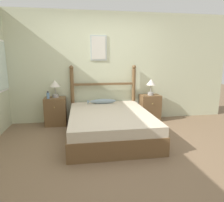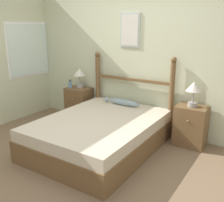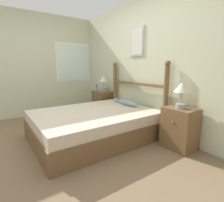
# 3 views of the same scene
# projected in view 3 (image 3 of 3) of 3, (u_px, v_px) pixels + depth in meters

# --- Properties ---
(ground_plane) EXTENTS (16.00, 16.00, 0.00)m
(ground_plane) POSITION_uv_depth(u_px,v_px,m) (59.00, 145.00, 2.82)
(ground_plane) COLOR #7A6047
(wall_back) EXTENTS (6.40, 0.08, 2.55)m
(wall_back) POSITION_uv_depth(u_px,v_px,m) (140.00, 65.00, 3.55)
(wall_back) COLOR beige
(wall_back) RESTS_ON ground_plane
(wall_left) EXTENTS (0.08, 6.40, 2.55)m
(wall_left) POSITION_uv_depth(u_px,v_px,m) (29.00, 65.00, 4.30)
(wall_left) COLOR beige
(wall_left) RESTS_ON ground_plane
(bed) EXTENTS (1.55, 2.04, 0.48)m
(bed) POSITION_uv_depth(u_px,v_px,m) (95.00, 124.00, 3.10)
(bed) COLOR brown
(bed) RESTS_ON ground_plane
(headboard) EXTENTS (1.56, 0.09, 1.34)m
(headboard) POSITION_uv_depth(u_px,v_px,m) (136.00, 92.00, 3.55)
(headboard) COLOR brown
(headboard) RESTS_ON ground_plane
(nightstand_left) EXTENTS (0.47, 0.39, 0.63)m
(nightstand_left) POSITION_uv_depth(u_px,v_px,m) (102.00, 103.00, 4.46)
(nightstand_left) COLOR brown
(nightstand_left) RESTS_ON ground_plane
(nightstand_right) EXTENTS (0.47, 0.39, 0.63)m
(nightstand_right) POSITION_uv_depth(u_px,v_px,m) (180.00, 128.00, 2.66)
(nightstand_right) COLOR brown
(nightstand_right) RESTS_ON ground_plane
(table_lamp_left) EXTENTS (0.23, 0.23, 0.39)m
(table_lamp_left) POSITION_uv_depth(u_px,v_px,m) (103.00, 80.00, 4.35)
(table_lamp_left) COLOR gray
(table_lamp_left) RESTS_ON nightstand_left
(table_lamp_right) EXTENTS (0.23, 0.23, 0.39)m
(table_lamp_right) POSITION_uv_depth(u_px,v_px,m) (182.00, 90.00, 2.54)
(table_lamp_right) COLOR gray
(table_lamp_right) RESTS_ON nightstand_right
(bottle) EXTENTS (0.06, 0.06, 0.17)m
(bottle) POSITION_uv_depth(u_px,v_px,m) (96.00, 88.00, 4.44)
(bottle) COLOR #668CB2
(bottle) RESTS_ON nightstand_left
(fish_pillow) EXTENTS (0.66, 0.11, 0.11)m
(fish_pillow) POSITION_uv_depth(u_px,v_px,m) (126.00, 102.00, 3.53)
(fish_pillow) COLOR #8499A3
(fish_pillow) RESTS_ON bed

